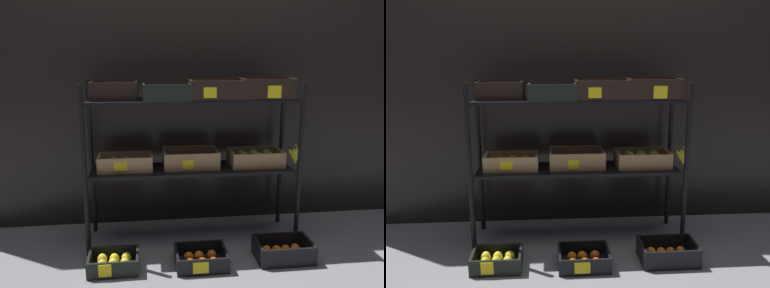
{
  "view_description": "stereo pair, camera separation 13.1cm",
  "coord_description": "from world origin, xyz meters",
  "views": [
    {
      "loc": [
        -0.32,
        -2.64,
        1.28
      ],
      "look_at": [
        0.0,
        0.0,
        0.69
      ],
      "focal_mm": 37.38,
      "sensor_mm": 36.0,
      "label": 1
    },
    {
      "loc": [
        -0.19,
        -2.65,
        1.28
      ],
      "look_at": [
        0.0,
        0.0,
        0.69
      ],
      "focal_mm": 37.38,
      "sensor_mm": 36.0,
      "label": 2
    }
  ],
  "objects": [
    {
      "name": "storefront_wall",
      "position": [
        0.0,
        0.39,
        1.16
      ],
      "size": [
        3.8,
        0.12,
        2.33
      ],
      "primitive_type": "cube",
      "color": "black",
      "rests_on": "ground_plane"
    },
    {
      "name": "crate_ground_tangerine",
      "position": [
        0.01,
        -0.4,
        0.04
      ],
      "size": [
        0.32,
        0.26,
        0.1
      ],
      "color": "black",
      "rests_on": "ground_plane"
    },
    {
      "name": "crate_ground_lemon",
      "position": [
        -0.53,
        -0.39,
        0.04
      ],
      "size": [
        0.3,
        0.23,
        0.1
      ],
      "color": "black",
      "rests_on": "ground_plane"
    },
    {
      "name": "display_rack",
      "position": [
        0.03,
        -0.0,
        0.78
      ],
      "size": [
        1.51,
        0.4,
        1.13
      ],
      "color": "black",
      "rests_on": "ground_plane"
    },
    {
      "name": "crate_ground_center_tangerine",
      "position": [
        0.54,
        -0.38,
        0.05
      ],
      "size": [
        0.35,
        0.25,
        0.12
      ],
      "color": "black",
      "rests_on": "ground_plane"
    },
    {
      "name": "ground_plane",
      "position": [
        0.0,
        0.0,
        0.0
      ],
      "size": [
        10.0,
        10.0,
        0.0
      ],
      "primitive_type": "plane",
      "color": "gray"
    }
  ]
}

